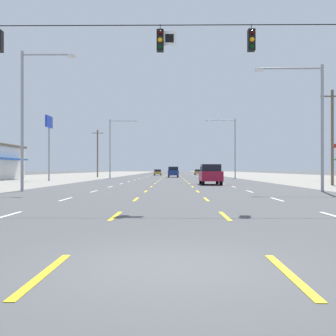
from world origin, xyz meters
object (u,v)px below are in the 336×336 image
Objects in this scene: streetlight_left_row_0 at (28,111)px; streetlight_left_row_1 at (113,144)px; pole_sign_left_row_1 at (49,130)px; streetlight_right_row_0 at (314,116)px; sedan_inner_left_mid at (158,172)px; sedan_far_right_midfar at (198,172)px; suv_center_turn_near at (173,172)px; suv_inner_right_nearest at (210,174)px; streetlight_right_row_1 at (232,143)px.

streetlight_left_row_0 is 0.99× the size of streetlight_left_row_1.
streetlight_right_row_0 is (25.47, -25.64, -1.43)m from pole_sign_left_row_1.
streetlight_left_row_0 is at bearing -94.54° from sedan_inner_left_mid.
sedan_far_right_midfar is at bearing 91.83° from streetlight_right_row_0.
streetlight_left_row_1 is at bearing -132.26° from suv_center_turn_near.
streetlight_right_row_0 is at bearing -80.15° from sedan_inner_left_mid.
streetlight_left_row_0 reaches higher than streetlight_right_row_0.
streetlight_left_row_1 reaches higher than suv_inner_right_nearest.
sedan_inner_left_mid is 52.69m from pole_sign_left_row_1.
suv_center_turn_near is at bearing 100.55° from streetlight_right_row_0.
streetlight_right_row_0 is (5.87, -12.62, 4.05)m from suv_inner_right_nearest.
streetlight_right_row_1 reaches higher than sedan_far_right_midfar.
suv_center_turn_near is 0.51× the size of streetlight_left_row_0.
streetlight_right_row_0 reaches higher than pole_sign_left_row_1.
streetlight_right_row_1 reaches higher than sedan_inner_left_mid.
sedan_far_right_midfar is at bearing 79.13° from streetlight_left_row_0.
sedan_inner_left_mid is (-3.85, 25.81, -0.27)m from suv_center_turn_near.
streetlight_right_row_0 is at bearing -64.32° from streetlight_left_row_1.
streetlight_left_row_1 is at bearing 66.56° from pole_sign_left_row_1.
streetlight_right_row_0 reaches higher than sedan_inner_left_mid.
streetlight_left_row_0 is at bearing -115.85° from streetlight_right_row_1.
streetlight_right_row_1 is (19.38, 40.01, 0.24)m from streetlight_left_row_0.
pole_sign_left_row_1 is at bearing -103.43° from sedan_inner_left_mid.
streetlight_left_row_0 reaches higher than sedan_far_right_midfar.
streetlight_right_row_0 is at bearing -79.45° from suv_center_turn_near.
streetlight_right_row_1 reaches higher than suv_inner_right_nearest.
streetlight_right_row_1 reaches higher than pole_sign_left_row_1.
streetlight_left_row_1 is (-19.24, 40.01, 0.56)m from streetlight_right_row_0.
streetlight_left_row_1 reaches higher than streetlight_right_row_0.
suv_inner_right_nearest is at bearing -83.37° from sedan_inner_left_mid.
suv_center_turn_near reaches higher than sedan_inner_left_mid.
suv_center_turn_near is 15.08m from streetlight_right_row_1.
sedan_far_right_midfar is at bearing 87.60° from suv_inner_right_nearest.
streetlight_left_row_1 is at bearing 180.00° from streetlight_right_row_1.
streetlight_left_row_1 is 0.99× the size of streetlight_right_row_1.
suv_center_turn_near is 26.10m from sedan_inner_left_mid.
sedan_far_right_midfar is at bearing 43.52° from sedan_inner_left_mid.
streetlight_left_row_0 reaches higher than suv_center_turn_near.
streetlight_left_row_1 is at bearing 115.68° from streetlight_right_row_0.
streetlight_right_row_0 is at bearing -89.99° from streetlight_right_row_1.
streetlight_right_row_1 is at bearing 0.00° from streetlight_left_row_1.
pole_sign_left_row_1 is 0.88× the size of streetlight_left_row_0.
suv_inner_right_nearest is at bearing -33.59° from pole_sign_left_row_1.
suv_inner_right_nearest and suv_center_turn_near have the same top height.
sedan_inner_left_mid is 14.53m from sedan_far_right_midfar.
suv_center_turn_near is at bearing -100.58° from sedan_far_right_midfar.
suv_inner_right_nearest is 14.50m from streetlight_right_row_0.
sedan_inner_left_mid is 0.53× the size of streetlight_right_row_0.
suv_inner_right_nearest is 64.39m from sedan_inner_left_mid.
suv_center_turn_near is 30.30m from pole_sign_left_row_1.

